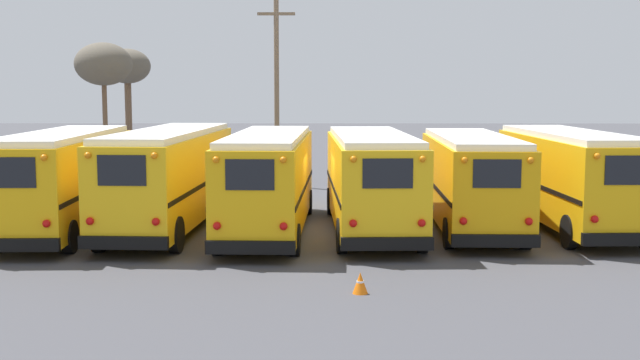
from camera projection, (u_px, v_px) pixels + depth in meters
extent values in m
plane|color=#424247|center=(320.00, 229.00, 27.08)|extent=(160.00, 160.00, 0.00)
cube|color=#EAAA0F|center=(64.00, 180.00, 26.40)|extent=(2.80, 9.68, 2.78)
cube|color=white|center=(62.00, 135.00, 26.23)|extent=(2.59, 9.29, 0.20)
cube|color=black|center=(13.00, 245.00, 21.74)|extent=(2.51, 0.29, 0.36)
cube|color=black|center=(10.00, 173.00, 21.53)|extent=(1.35, 0.08, 0.83)
sphere|color=red|center=(46.00, 224.00, 21.68)|extent=(0.22, 0.22, 0.22)
sphere|color=orange|center=(44.00, 158.00, 21.48)|extent=(0.18, 0.18, 0.18)
cube|color=black|center=(26.00, 187.00, 26.39)|extent=(0.36, 9.40, 0.14)
cube|color=black|center=(102.00, 186.00, 26.46)|extent=(0.36, 9.40, 0.14)
cylinder|color=black|center=(61.00, 202.00, 29.99)|extent=(0.32, 0.99, 0.98)
cylinder|color=black|center=(123.00, 202.00, 30.05)|extent=(0.32, 0.99, 0.98)
cylinder|color=black|center=(70.00, 237.00, 23.10)|extent=(0.32, 0.99, 0.98)
cube|color=yellow|center=(170.00, 177.00, 26.96)|extent=(2.92, 10.57, 2.79)
cube|color=white|center=(169.00, 133.00, 26.78)|extent=(2.70, 10.14, 0.20)
cube|color=black|center=(123.00, 243.00, 21.87)|extent=(2.49, 0.32, 0.36)
cube|color=black|center=(122.00, 170.00, 21.66)|extent=(1.34, 0.09, 0.84)
sphere|color=red|center=(90.00, 221.00, 21.84)|extent=(0.22, 0.22, 0.22)
sphere|color=orange|center=(88.00, 155.00, 21.63)|extent=(0.18, 0.18, 0.18)
sphere|color=red|center=(156.00, 222.00, 21.74)|extent=(0.22, 0.22, 0.22)
sphere|color=orange|center=(154.00, 156.00, 21.53)|extent=(0.18, 0.18, 0.18)
cube|color=black|center=(134.00, 183.00, 27.05)|extent=(0.50, 10.25, 0.14)
cube|color=black|center=(206.00, 183.00, 26.91)|extent=(0.50, 10.25, 0.14)
cylinder|color=black|center=(166.00, 197.00, 31.06)|extent=(0.33, 1.08, 1.07)
cylinder|color=black|center=(224.00, 198.00, 30.93)|extent=(0.33, 1.08, 1.07)
cylinder|color=black|center=(99.00, 234.00, 23.26)|extent=(0.33, 1.08, 1.07)
cylinder|color=black|center=(176.00, 235.00, 23.13)|extent=(0.33, 1.08, 1.07)
cube|color=#EAAA0F|center=(269.00, 181.00, 26.43)|extent=(2.62, 10.19, 2.76)
cube|color=white|center=(268.00, 136.00, 26.26)|extent=(2.42, 9.78, 0.20)
cube|color=black|center=(250.00, 247.00, 21.49)|extent=(2.44, 0.26, 0.36)
cube|color=black|center=(250.00, 175.00, 21.29)|extent=(1.31, 0.06, 0.83)
sphere|color=red|center=(217.00, 226.00, 21.45)|extent=(0.22, 0.22, 0.22)
sphere|color=orange|center=(216.00, 160.00, 21.24)|extent=(0.18, 0.18, 0.18)
sphere|color=red|center=(284.00, 226.00, 21.39)|extent=(0.22, 0.22, 0.22)
sphere|color=orange|center=(283.00, 160.00, 21.18)|extent=(0.18, 0.18, 0.18)
cube|color=black|center=(232.00, 187.00, 26.49)|extent=(0.26, 9.93, 0.14)
cube|color=black|center=(305.00, 187.00, 26.41)|extent=(0.26, 9.93, 0.14)
cylinder|color=black|center=(249.00, 202.00, 30.35)|extent=(0.30, 0.93, 0.92)
cylinder|color=black|center=(308.00, 202.00, 30.27)|extent=(0.30, 0.93, 0.92)
cylinder|color=black|center=(217.00, 239.00, 22.87)|extent=(0.30, 0.93, 0.92)
cylinder|color=black|center=(295.00, 240.00, 22.79)|extent=(0.30, 0.93, 0.92)
cube|color=yellow|center=(371.00, 180.00, 26.51)|extent=(2.88, 9.72, 2.71)
cube|color=white|center=(371.00, 136.00, 26.34)|extent=(2.67, 9.33, 0.20)
cube|color=black|center=(387.00, 244.00, 21.83)|extent=(2.55, 0.30, 0.36)
cube|color=black|center=(388.00, 173.00, 21.63)|extent=(1.37, 0.09, 0.81)
sphere|color=red|center=(353.00, 223.00, 21.72)|extent=(0.22, 0.22, 0.22)
sphere|color=orange|center=(353.00, 159.00, 21.52)|extent=(0.18, 0.18, 0.18)
sphere|color=red|center=(422.00, 223.00, 21.78)|extent=(0.22, 0.22, 0.22)
sphere|color=orange|center=(423.00, 159.00, 21.58)|extent=(0.18, 0.18, 0.18)
cube|color=black|center=(333.00, 186.00, 26.50)|extent=(0.41, 9.43, 0.14)
cube|color=black|center=(409.00, 186.00, 26.57)|extent=(0.41, 9.43, 0.14)
cylinder|color=black|center=(331.00, 201.00, 30.10)|extent=(0.32, 1.03, 1.02)
cylinder|color=black|center=(393.00, 201.00, 30.17)|extent=(0.32, 1.03, 1.02)
cylinder|color=black|center=(342.00, 236.00, 23.13)|extent=(0.32, 1.03, 1.02)
cylinder|color=black|center=(422.00, 235.00, 23.19)|extent=(0.32, 1.03, 1.02)
cube|color=#E5A00C|center=(471.00, 181.00, 26.88)|extent=(2.64, 9.27, 2.66)
cube|color=white|center=(472.00, 138.00, 26.72)|extent=(2.44, 8.90, 0.20)
cube|color=black|center=(496.00, 241.00, 22.40)|extent=(2.48, 0.26, 0.36)
cube|color=black|center=(497.00, 174.00, 22.21)|extent=(1.33, 0.06, 0.80)
sphere|color=red|center=(463.00, 221.00, 22.36)|extent=(0.22, 0.22, 0.22)
sphere|color=orange|center=(465.00, 160.00, 22.16)|extent=(0.18, 0.18, 0.18)
sphere|color=red|center=(529.00, 221.00, 22.29)|extent=(0.22, 0.22, 0.22)
sphere|color=orange|center=(531.00, 160.00, 22.10)|extent=(0.18, 0.18, 0.18)
cube|color=black|center=(434.00, 186.00, 26.95)|extent=(0.24, 9.03, 0.14)
cube|color=black|center=(508.00, 187.00, 26.86)|extent=(0.24, 9.03, 0.14)
cylinder|color=black|center=(427.00, 202.00, 30.34)|extent=(0.30, 0.94, 0.94)
cylinder|color=black|center=(487.00, 202.00, 30.26)|extent=(0.30, 0.94, 0.94)
cylinder|color=black|center=(449.00, 233.00, 23.77)|extent=(0.30, 0.94, 0.94)
cylinder|color=black|center=(526.00, 234.00, 23.70)|extent=(0.30, 0.94, 0.94)
cube|color=#EAAA0F|center=(569.00, 178.00, 27.14)|extent=(2.82, 9.70, 2.74)
cube|color=white|center=(571.00, 134.00, 26.97)|extent=(2.61, 9.31, 0.20)
cube|color=black|center=(626.00, 239.00, 22.47)|extent=(2.50, 0.30, 0.36)
cube|color=black|center=(629.00, 170.00, 22.27)|extent=(1.35, 0.08, 0.82)
sphere|color=red|center=(595.00, 219.00, 22.37)|extent=(0.22, 0.22, 0.22)
sphere|color=orange|center=(597.00, 156.00, 22.16)|extent=(0.18, 0.18, 0.18)
cube|color=black|center=(533.00, 184.00, 27.13)|extent=(0.39, 9.42, 0.14)
cube|color=black|center=(605.00, 184.00, 27.20)|extent=(0.39, 9.42, 0.14)
cylinder|color=black|center=(508.00, 199.00, 30.74)|extent=(0.32, 1.03, 1.02)
cylinder|color=black|center=(567.00, 199.00, 30.80)|extent=(0.32, 1.03, 1.02)
cylinder|color=black|center=(570.00, 232.00, 23.77)|extent=(0.32, 1.03, 1.02)
cylinder|color=#75604C|center=(277.00, 89.00, 38.53)|extent=(0.24, 0.24, 9.38)
cube|color=#75604C|center=(276.00, 14.00, 38.12)|extent=(1.80, 0.14, 0.14)
cylinder|color=brown|center=(129.00, 124.00, 46.80)|extent=(0.39, 0.39, 5.26)
ellipsoid|color=#5B5447|center=(127.00, 66.00, 46.41)|extent=(2.68, 2.68, 2.01)
cylinder|color=brown|center=(106.00, 132.00, 40.03)|extent=(0.24, 0.24, 5.14)
ellipsoid|color=#5B5447|center=(103.00, 64.00, 39.65)|extent=(2.83, 2.83, 2.12)
cone|color=orange|center=(360.00, 283.00, 18.63)|extent=(0.36, 0.36, 0.50)
cylinder|color=white|center=(360.00, 282.00, 18.62)|extent=(0.17, 0.17, 0.05)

